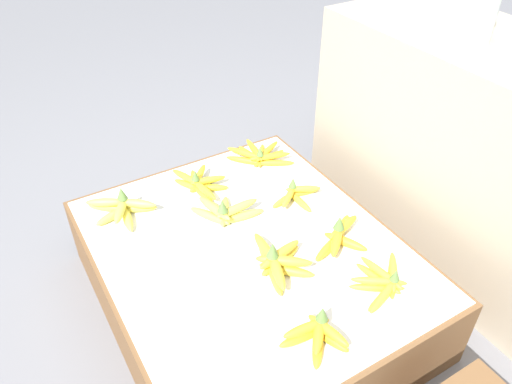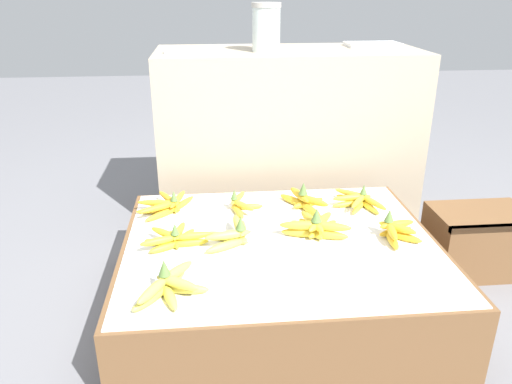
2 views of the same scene
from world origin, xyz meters
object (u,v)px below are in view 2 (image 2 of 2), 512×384
banana_bunch_middle_midright (316,227)px  foam_tray_white (373,45)px  banana_bunch_middle_right (395,230)px  banana_bunch_back_left (167,205)px  banana_bunch_middle_left (175,238)px  banana_bunch_back_midleft (240,204)px  banana_bunch_middle_midleft (233,234)px  banana_bunch_back_midright (304,201)px  glass_jar (266,27)px  wooden_crate (478,241)px  banana_bunch_back_right (359,201)px  banana_bunch_front_left (169,286)px

banana_bunch_middle_midright → foam_tray_white: (0.44, 0.90, 0.51)m
banana_bunch_middle_right → banana_bunch_back_left: bearing=158.9°
banana_bunch_middle_left → banana_bunch_middle_midright: banana_bunch_middle_midright is taller
banana_bunch_middle_midright → banana_bunch_back_midleft: size_ratio=1.17×
banana_bunch_middle_midleft → banana_bunch_back_midright: (0.29, 0.25, 0.00)m
banana_bunch_back_midright → glass_jar: size_ratio=1.13×
banana_bunch_middle_midleft → foam_tray_white: foam_tray_white is taller
banana_bunch_middle_right → banana_bunch_back_midright: bearing=133.3°
wooden_crate → banana_bunch_back_left: bearing=175.3°
banana_bunch_back_midleft → banana_bunch_middle_left: bearing=-131.9°
banana_bunch_middle_right → banana_bunch_back_left: size_ratio=0.69×
banana_bunch_back_right → glass_jar: glass_jar is taller
wooden_crate → banana_bunch_middle_midright: (-0.70, -0.16, 0.18)m
banana_bunch_front_left → glass_jar: 1.28m
banana_bunch_middle_midright → banana_bunch_middle_right: bearing=-10.0°
banana_bunch_front_left → foam_tray_white: foam_tray_white is taller
glass_jar → foam_tray_white: 0.56m
banana_bunch_back_midright → glass_jar: 0.80m
wooden_crate → banana_bunch_middle_midleft: bearing=-169.8°
banana_bunch_middle_right → banana_bunch_back_left: (-0.79, 0.31, -0.01)m
banana_bunch_back_left → wooden_crate: bearing=-4.7°
banana_bunch_middle_midright → banana_bunch_back_midleft: 0.34m
banana_bunch_middle_midleft → banana_bunch_middle_midright: (0.29, 0.02, 0.00)m
banana_bunch_middle_midleft → banana_bunch_middle_right: (0.55, -0.03, 0.00)m
banana_bunch_front_left → banana_bunch_middle_midright: (0.48, 0.31, 0.00)m
banana_bunch_front_left → banana_bunch_middle_right: size_ratio=1.38×
banana_bunch_back_midright → foam_tray_white: 0.94m
banana_bunch_middle_midright → banana_bunch_back_midright: size_ratio=1.06×
banana_bunch_middle_right → glass_jar: 1.06m
banana_bunch_middle_midright → banana_bunch_back_midleft: banana_bunch_middle_midright is taller
banana_bunch_middle_right → banana_bunch_back_midright: banana_bunch_back_midright is taller
wooden_crate → banana_bunch_back_midright: (-0.70, 0.07, 0.17)m
banana_bunch_front_left → banana_bunch_middle_left: (0.00, 0.29, -0.01)m
banana_bunch_middle_midright → banana_bunch_back_right: bearing=45.8°
banana_bunch_middle_left → banana_bunch_middle_midleft: (0.20, 0.00, 0.01)m
banana_bunch_middle_midleft → glass_jar: size_ratio=1.09×
banana_bunch_middle_right → banana_bunch_middle_midright: bearing=170.0°
glass_jar → foam_tray_white: glass_jar is taller
wooden_crate → banana_bunch_back_midright: 0.72m
banana_bunch_back_right → glass_jar: 0.86m
banana_bunch_middle_midright → banana_bunch_back_left: 0.59m
banana_bunch_middle_midleft → foam_tray_white: 1.28m
banana_bunch_middle_right → banana_bunch_middle_left: bearing=178.1°
banana_bunch_middle_right → banana_bunch_back_midleft: bearing=150.9°
banana_bunch_middle_midleft → banana_bunch_front_left: bearing=-123.7°
banana_bunch_back_midleft → banana_bunch_back_midright: banana_bunch_back_midright is taller
banana_bunch_middle_midleft → banana_bunch_middle_midright: 0.29m
banana_bunch_middle_midleft → banana_bunch_back_midright: 0.38m
banana_bunch_middle_left → banana_bunch_front_left: bearing=-90.1°
banana_bunch_middle_left → banana_bunch_middle_midleft: bearing=0.6°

